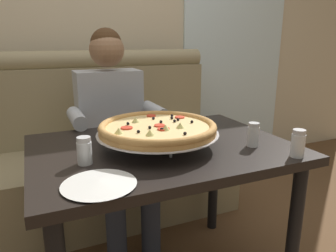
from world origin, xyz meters
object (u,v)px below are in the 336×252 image
(dining_table, at_px, (162,166))
(pizza, at_px, (158,128))
(booth_bench, at_px, (116,155))
(shaker_pepper_flakes, at_px, (298,145))
(diner_main, at_px, (114,123))
(shaker_oregano, at_px, (253,136))
(plate_near_left, at_px, (99,183))
(shaker_parmesan, at_px, (85,153))

(dining_table, bearing_deg, pizza, -145.71)
(booth_bench, xyz_separation_m, shaker_pepper_flakes, (0.44, -1.23, 0.40))
(booth_bench, distance_m, diner_main, 0.42)
(diner_main, xyz_separation_m, shaker_oregano, (0.43, -0.79, 0.08))
(shaker_pepper_flakes, relative_size, plate_near_left, 0.46)
(shaker_parmesan, bearing_deg, shaker_oregano, -6.88)
(dining_table, xyz_separation_m, shaker_pepper_flakes, (0.44, -0.35, 0.15))
(booth_bench, relative_size, dining_table, 1.39)
(shaker_oregano, bearing_deg, pizza, 157.86)
(shaker_pepper_flakes, xyz_separation_m, plate_near_left, (-0.79, 0.06, -0.04))
(plate_near_left, bearing_deg, diner_main, 73.12)
(dining_table, xyz_separation_m, plate_near_left, (-0.34, -0.30, 0.11))
(shaker_pepper_flakes, bearing_deg, shaker_parmesan, 161.69)
(booth_bench, relative_size, pizza, 2.97)
(dining_table, height_order, pizza, pizza)
(pizza, bearing_deg, diner_main, 93.72)
(booth_bench, distance_m, shaker_parmesan, 1.10)
(booth_bench, height_order, plate_near_left, booth_bench)
(diner_main, bearing_deg, shaker_pepper_flakes, -62.11)
(dining_table, relative_size, shaker_oregano, 10.61)
(pizza, bearing_deg, shaker_pepper_flakes, -35.53)
(pizza, xyz_separation_m, shaker_oregano, (0.39, -0.16, -0.04))
(dining_table, distance_m, diner_main, 0.62)
(diner_main, distance_m, plate_near_left, 0.95)
(pizza, height_order, shaker_oregano, pizza)
(diner_main, xyz_separation_m, plate_near_left, (-0.28, -0.91, 0.05))
(shaker_parmesan, height_order, plate_near_left, shaker_parmesan)
(pizza, relative_size, shaker_pepper_flakes, 4.70)
(shaker_pepper_flakes, height_order, plate_near_left, shaker_pepper_flakes)
(booth_bench, xyz_separation_m, pizza, (-0.03, -0.90, 0.43))
(shaker_parmesan, distance_m, plate_near_left, 0.21)
(pizza, height_order, plate_near_left, pizza)
(shaker_parmesan, xyz_separation_m, shaker_oregano, (0.72, -0.09, -0.00))
(booth_bench, bearing_deg, plate_near_left, -106.29)
(shaker_parmesan, xyz_separation_m, plate_near_left, (0.01, -0.21, -0.04))
(plate_near_left, bearing_deg, shaker_parmesan, 92.65)
(shaker_pepper_flakes, bearing_deg, booth_bench, 109.80)
(shaker_oregano, bearing_deg, diner_main, 118.62)
(pizza, relative_size, plate_near_left, 2.16)
(diner_main, bearing_deg, shaker_parmesan, -112.12)
(shaker_pepper_flakes, relative_size, shaker_parmesan, 1.06)
(shaker_pepper_flakes, distance_m, shaker_parmesan, 0.84)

